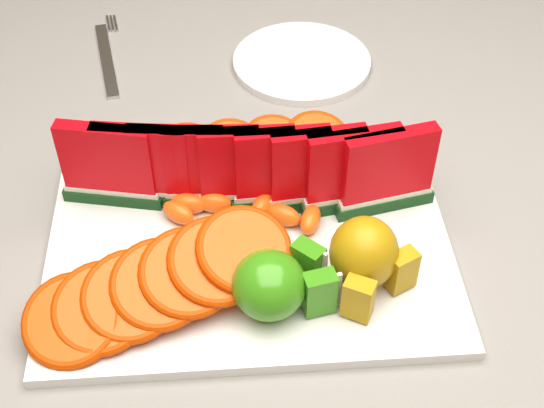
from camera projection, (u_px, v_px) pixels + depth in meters
The scene contains 11 objects.
table at pixel (264, 276), 0.87m from camera, with size 1.40×0.90×0.75m.
tablecloth at pixel (263, 240), 0.83m from camera, with size 1.53×1.03×0.20m.
platter at pixel (249, 243), 0.76m from camera, with size 0.40×0.30×0.01m.
apple_cluster at pixel (277, 284), 0.68m from camera, with size 0.11×0.09×0.06m.
pear_cluster at pixel (366, 256), 0.69m from camera, with size 0.09×0.09×0.07m.
side_plate at pixel (302, 62), 0.99m from camera, with size 0.22×0.22×0.01m.
fork at pixel (107, 56), 1.00m from camera, with size 0.05×0.19×0.00m.
watermelon_row at pixel (247, 170), 0.76m from camera, with size 0.39×0.07×0.10m.
orange_fan_front at pixel (159, 284), 0.68m from camera, with size 0.27×0.16×0.07m.
orange_fan_back at pixel (230, 146), 0.83m from camera, with size 0.28×0.09×0.04m.
tangerine_segments at pixel (249, 210), 0.77m from camera, with size 0.19×0.07×0.02m.
Camera 1 is at (-0.03, -0.56, 1.33)m, focal length 50.00 mm.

